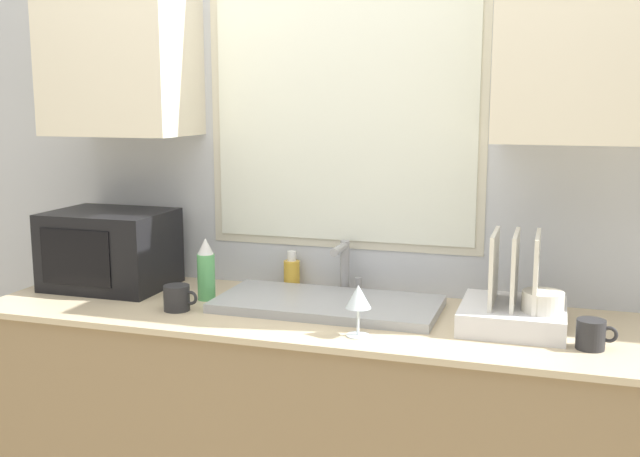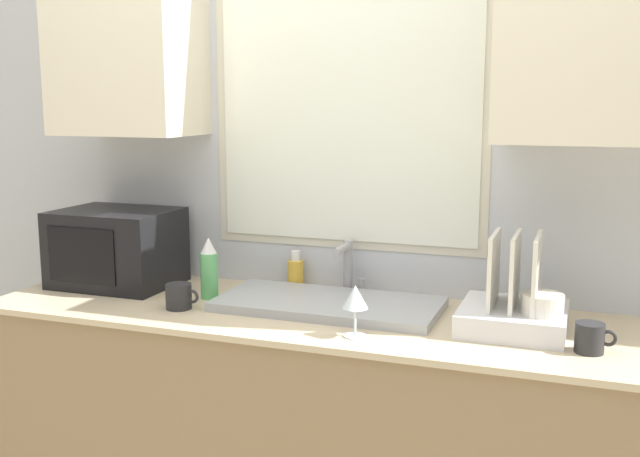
% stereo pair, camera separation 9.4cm
% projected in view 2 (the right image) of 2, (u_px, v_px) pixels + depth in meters
% --- Properties ---
extents(countertop, '(2.20, 0.64, 0.92)m').
position_uv_depth(countertop, '(317.00, 445.00, 2.49)').
color(countertop, '#8C7251').
rests_on(countertop, ground_plane).
extents(wall_back, '(6.00, 0.38, 2.60)m').
position_uv_depth(wall_back, '(346.00, 154.00, 2.61)').
color(wall_back, silver).
rests_on(wall_back, ground_plane).
extents(sink_basin, '(0.73, 0.35, 0.03)m').
position_uv_depth(sink_basin, '(329.00, 304.00, 2.45)').
color(sink_basin, '#9EA0A5').
rests_on(sink_basin, countertop).
extents(faucet, '(0.08, 0.15, 0.19)m').
position_uv_depth(faucet, '(348.00, 264.00, 2.60)').
color(faucet, '#99999E').
rests_on(faucet, countertop).
extents(microwave, '(0.42, 0.33, 0.28)m').
position_uv_depth(microwave, '(117.00, 248.00, 2.75)').
color(microwave, black).
rests_on(microwave, countertop).
extents(dish_rack, '(0.31, 0.32, 0.29)m').
position_uv_depth(dish_rack, '(516.00, 309.00, 2.21)').
color(dish_rack, silver).
rests_on(dish_rack, countertop).
extents(spray_bottle, '(0.06, 0.06, 0.21)m').
position_uv_depth(spray_bottle, '(209.00, 269.00, 2.56)').
color(spray_bottle, '#59B266').
rests_on(spray_bottle, countertop).
extents(soap_bottle, '(0.06, 0.06, 0.14)m').
position_uv_depth(soap_bottle, '(296.00, 273.00, 2.70)').
color(soap_bottle, gold).
rests_on(soap_bottle, countertop).
extents(mug_near_sink, '(0.12, 0.08, 0.08)m').
position_uv_depth(mug_near_sink, '(179.00, 296.00, 2.44)').
color(mug_near_sink, '#262628').
rests_on(mug_near_sink, countertop).
extents(wine_glass, '(0.08, 0.08, 0.15)m').
position_uv_depth(wine_glass, '(355.00, 299.00, 2.14)').
color(wine_glass, silver).
rests_on(wine_glass, countertop).
extents(mug_by_rack, '(0.11, 0.08, 0.08)m').
position_uv_depth(mug_by_rack, '(590.00, 338.00, 2.02)').
color(mug_by_rack, '#262628').
rests_on(mug_by_rack, countertop).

